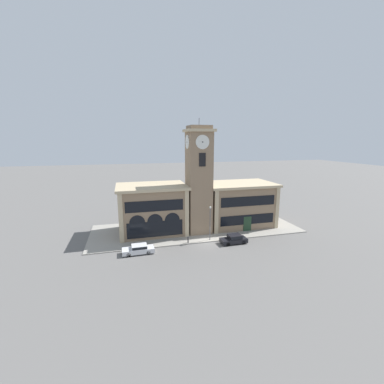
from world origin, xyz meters
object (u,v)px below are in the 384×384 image
Objects in this scene: parked_car_near at (139,249)px; bollard at (188,240)px; parked_car_mid at (234,239)px; street_lamp at (210,218)px.

parked_car_near is 4.34× the size of bollard.
parked_car_mid is 7.37m from bollard.
parked_car_mid is 5.05m from street_lamp.
parked_car_near is 8.04m from bollard.
bollard is (-3.76, -0.28, -3.22)m from street_lamp.
parked_car_mid reaches higher than parked_car_near.
parked_car_near is 12.21m from street_lamp.
parked_car_mid is at bearing 178.70° from parked_car_near.
parked_car_mid reaches higher than bollard.
parked_car_near is 1.07× the size of parked_car_mid.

